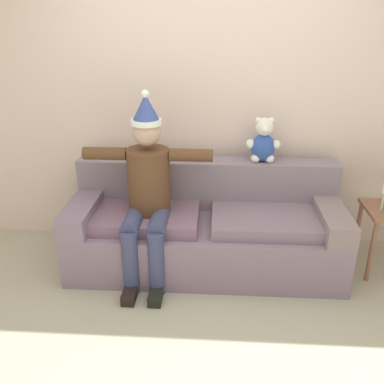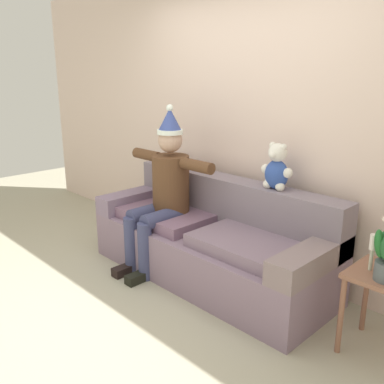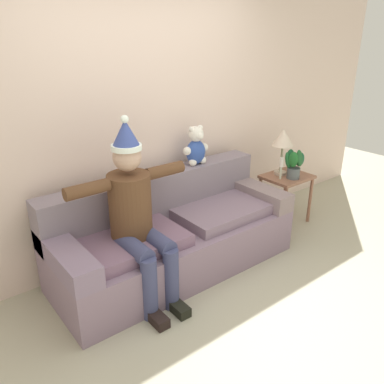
# 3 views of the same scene
# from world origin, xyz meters

# --- Properties ---
(ground_plane) EXTENTS (10.00, 10.00, 0.00)m
(ground_plane) POSITION_xyz_m (0.00, 0.00, 0.00)
(ground_plane) COLOR #ADA78F
(back_wall) EXTENTS (7.00, 0.10, 2.70)m
(back_wall) POSITION_xyz_m (0.00, 1.55, 1.35)
(back_wall) COLOR beige
(back_wall) RESTS_ON ground_plane
(couch) EXTENTS (2.24, 0.85, 0.85)m
(couch) POSITION_xyz_m (0.00, 1.05, 0.33)
(couch) COLOR gray
(couch) RESTS_ON ground_plane
(person_seated) EXTENTS (1.02, 0.77, 1.50)m
(person_seated) POSITION_xyz_m (-0.46, 0.88, 0.75)
(person_seated) COLOR brown
(person_seated) RESTS_ON ground_plane
(teddy_bear) EXTENTS (0.29, 0.17, 0.38)m
(teddy_bear) POSITION_xyz_m (0.47, 1.30, 1.03)
(teddy_bear) COLOR #304DA0
(teddy_bear) RESTS_ON couch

